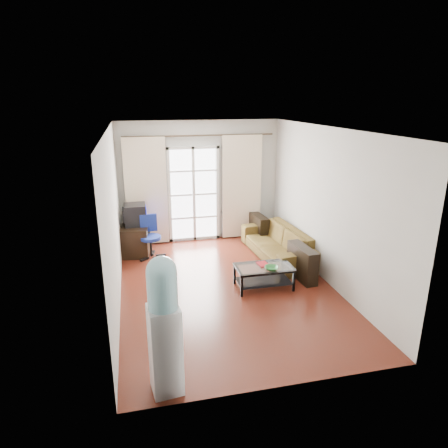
# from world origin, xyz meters

# --- Properties ---
(floor) EXTENTS (5.20, 5.20, 0.00)m
(floor) POSITION_xyz_m (0.00, 0.00, 0.00)
(floor) COLOR #5F2416
(floor) RESTS_ON ground
(ceiling) EXTENTS (5.20, 5.20, 0.00)m
(ceiling) POSITION_xyz_m (0.00, 0.00, 2.70)
(ceiling) COLOR white
(ceiling) RESTS_ON wall_back
(wall_back) EXTENTS (3.60, 0.02, 2.70)m
(wall_back) POSITION_xyz_m (0.00, 2.60, 1.35)
(wall_back) COLOR beige
(wall_back) RESTS_ON floor
(wall_front) EXTENTS (3.60, 0.02, 2.70)m
(wall_front) POSITION_xyz_m (0.00, -2.60, 1.35)
(wall_front) COLOR beige
(wall_front) RESTS_ON floor
(wall_left) EXTENTS (0.02, 5.20, 2.70)m
(wall_left) POSITION_xyz_m (-1.80, 0.00, 1.35)
(wall_left) COLOR beige
(wall_left) RESTS_ON floor
(wall_right) EXTENTS (0.02, 5.20, 2.70)m
(wall_right) POSITION_xyz_m (1.80, 0.00, 1.35)
(wall_right) COLOR beige
(wall_right) RESTS_ON floor
(french_door) EXTENTS (1.16, 0.06, 2.15)m
(french_door) POSITION_xyz_m (-0.15, 2.54, 1.07)
(french_door) COLOR white
(french_door) RESTS_ON wall_back
(curtain_rod) EXTENTS (3.30, 0.04, 0.04)m
(curtain_rod) POSITION_xyz_m (0.00, 2.50, 2.38)
(curtain_rod) COLOR #4C3F2D
(curtain_rod) RESTS_ON wall_back
(curtain_left) EXTENTS (0.90, 0.07, 2.35)m
(curtain_left) POSITION_xyz_m (-1.20, 2.48, 1.20)
(curtain_left) COLOR #F2E2C3
(curtain_left) RESTS_ON curtain_rod
(curtain_right) EXTENTS (0.90, 0.07, 2.35)m
(curtain_right) POSITION_xyz_m (0.95, 2.48, 1.20)
(curtain_right) COLOR #F2E2C3
(curtain_right) RESTS_ON curtain_rod
(radiator) EXTENTS (0.64, 0.12, 0.64)m
(radiator) POSITION_xyz_m (0.80, 2.50, 0.33)
(radiator) COLOR gray
(radiator) RESTS_ON floor
(sofa) EXTENTS (2.23, 1.14, 0.62)m
(sofa) POSITION_xyz_m (1.34, 1.10, 0.31)
(sofa) COLOR olive
(sofa) RESTS_ON floor
(coffee_table) EXTENTS (0.98, 0.57, 0.40)m
(coffee_table) POSITION_xyz_m (0.62, -0.16, 0.25)
(coffee_table) COLOR silver
(coffee_table) RESTS_ON floor
(bowl) EXTENTS (0.38, 0.38, 0.06)m
(bowl) POSITION_xyz_m (0.70, -0.32, 0.42)
(bowl) COLOR #2D7E41
(bowl) RESTS_ON coffee_table
(book) EXTENTS (0.23, 0.27, 0.02)m
(book) POSITION_xyz_m (0.54, -0.10, 0.41)
(book) COLOR maroon
(book) RESTS_ON coffee_table
(remote) EXTENTS (0.17, 0.08, 0.02)m
(remote) POSITION_xyz_m (0.71, -0.17, 0.40)
(remote) COLOR black
(remote) RESTS_ON coffee_table
(tv_stand) EXTENTS (0.67, 0.90, 0.61)m
(tv_stand) POSITION_xyz_m (-1.49, 2.01, 0.31)
(tv_stand) COLOR black
(tv_stand) RESTS_ON floor
(crt_tv) EXTENTS (0.49, 0.48, 0.44)m
(crt_tv) POSITION_xyz_m (-1.49, 2.06, 0.83)
(crt_tv) COLOR black
(crt_tv) RESTS_ON tv_stand
(task_chair) EXTENTS (0.65, 0.65, 0.88)m
(task_chair) POSITION_xyz_m (-1.20, 1.69, 0.26)
(task_chair) COLOR black
(task_chair) RESTS_ON floor
(water_cooler) EXTENTS (0.38, 0.37, 1.62)m
(water_cooler) POSITION_xyz_m (-1.25, -2.35, 0.85)
(water_cooler) COLOR white
(water_cooler) RESTS_ON floor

